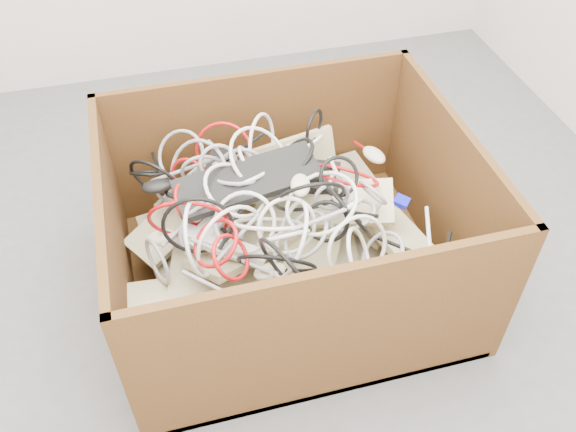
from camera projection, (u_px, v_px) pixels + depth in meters
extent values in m
plane|color=#535255|center=(279.00, 283.00, 2.14)|extent=(3.00, 3.00, 0.00)
cube|color=#3F1E0F|center=(289.00, 278.00, 2.14)|extent=(1.10, 0.92, 0.03)
cube|color=#3F1E0F|center=(258.00, 140.00, 2.25)|extent=(1.10, 0.03, 0.57)
cube|color=#3F1E0F|center=(333.00, 338.00, 1.64)|extent=(1.10, 0.03, 0.57)
cube|color=#3F1E0F|center=(445.00, 194.00, 2.04)|extent=(0.02, 0.87, 0.57)
cube|color=#3F1E0F|center=(118.00, 256.00, 1.85)|extent=(0.03, 0.87, 0.57)
cube|color=tan|center=(288.00, 261.00, 2.10)|extent=(0.97, 0.84, 0.18)
cube|color=tan|center=(266.00, 265.00, 1.98)|extent=(0.69, 0.62, 0.19)
cube|color=beige|center=(186.00, 211.00, 2.08)|extent=(0.45, 0.36, 0.16)
cube|color=beige|center=(341.00, 200.00, 2.14)|extent=(0.37, 0.45, 0.09)
cube|color=beige|center=(306.00, 277.00, 1.87)|extent=(0.35, 0.46, 0.06)
cube|color=beige|center=(183.00, 291.00, 1.84)|extent=(0.45, 0.17, 0.13)
cube|color=beige|center=(416.00, 254.00, 1.90)|extent=(0.23, 0.46, 0.10)
cube|color=beige|center=(276.00, 165.00, 2.11)|extent=(0.45, 0.15, 0.17)
cube|color=beige|center=(254.00, 246.00, 1.91)|extent=(0.45, 0.36, 0.17)
cube|color=beige|center=(324.00, 204.00, 1.96)|extent=(0.46, 0.29, 0.13)
cube|color=black|center=(273.00, 172.00, 2.02)|extent=(0.47, 0.31, 0.05)
cube|color=black|center=(248.00, 181.00, 1.84)|extent=(0.46, 0.21, 0.07)
ellipsoid|color=beige|center=(162.00, 237.00, 1.87)|extent=(0.10, 0.07, 0.04)
ellipsoid|color=beige|center=(374.00, 155.00, 2.08)|extent=(0.09, 0.11, 0.04)
ellipsoid|color=beige|center=(270.00, 271.00, 1.76)|extent=(0.10, 0.07, 0.04)
ellipsoid|color=beige|center=(300.00, 185.00, 1.81)|extent=(0.08, 0.11, 0.04)
ellipsoid|color=beige|center=(248.00, 177.00, 1.93)|extent=(0.11, 0.10, 0.04)
ellipsoid|color=black|center=(350.00, 296.00, 1.76)|extent=(0.10, 0.07, 0.04)
ellipsoid|color=black|center=(157.00, 186.00, 1.93)|extent=(0.10, 0.06, 0.04)
cube|color=silver|center=(225.00, 212.00, 1.84)|extent=(0.27, 0.22, 0.12)
cube|color=silver|center=(225.00, 246.00, 1.79)|extent=(0.25, 0.17, 0.08)
cube|color=#0E13D4|center=(402.00, 201.00, 1.92)|extent=(0.06, 0.06, 0.03)
torus|color=silver|center=(284.00, 237.00, 1.71)|extent=(0.21, 0.15, 0.16)
torus|color=silver|center=(245.00, 222.00, 1.76)|extent=(0.25, 0.20, 0.18)
torus|color=gray|center=(306.00, 235.00, 1.75)|extent=(0.18, 0.22, 0.15)
torus|color=silver|center=(321.00, 203.00, 1.76)|extent=(0.23, 0.26, 0.13)
torus|color=gray|center=(382.00, 256.00, 1.74)|extent=(0.16, 0.21, 0.16)
torus|color=gray|center=(212.00, 234.00, 1.80)|extent=(0.27, 0.13, 0.25)
torus|color=gray|center=(203.00, 171.00, 1.98)|extent=(0.19, 0.05, 0.19)
torus|color=gray|center=(173.00, 191.00, 2.00)|extent=(0.16, 0.04, 0.16)
torus|color=silver|center=(247.00, 161.00, 1.93)|extent=(0.08, 0.14, 0.13)
torus|color=silver|center=(290.00, 240.00, 1.71)|extent=(0.16, 0.32, 0.29)
torus|color=black|center=(293.00, 160.00, 1.93)|extent=(0.16, 0.22, 0.17)
torus|color=black|center=(277.00, 264.00, 1.70)|extent=(0.28, 0.16, 0.27)
torus|color=silver|center=(246.00, 180.00, 1.88)|extent=(0.17, 0.16, 0.11)
torus|color=silver|center=(359.00, 256.00, 1.67)|extent=(0.11, 0.22, 0.22)
torus|color=black|center=(339.00, 177.00, 1.80)|extent=(0.18, 0.13, 0.14)
torus|color=#B80D10|center=(231.00, 257.00, 1.67)|extent=(0.13, 0.18, 0.15)
torus|color=black|center=(346.00, 206.00, 1.82)|extent=(0.18, 0.28, 0.24)
torus|color=gray|center=(181.00, 156.00, 2.02)|extent=(0.22, 0.21, 0.15)
torus|color=silver|center=(308.00, 145.00, 2.09)|extent=(0.16, 0.14, 0.12)
torus|color=black|center=(198.00, 226.00, 1.73)|extent=(0.25, 0.07, 0.25)
torus|color=black|center=(310.00, 197.00, 1.77)|extent=(0.29, 0.15, 0.26)
torus|color=silver|center=(262.00, 143.00, 2.01)|extent=(0.17, 0.24, 0.28)
torus|color=#B80D10|center=(342.00, 175.00, 1.92)|extent=(0.31, 0.31, 0.14)
torus|color=gray|center=(373.00, 193.00, 1.83)|extent=(0.10, 0.15, 0.13)
torus|color=gray|center=(238.00, 177.00, 1.87)|extent=(0.21, 0.20, 0.09)
torus|color=#B80D10|center=(216.00, 243.00, 1.69)|extent=(0.18, 0.21, 0.12)
torus|color=silver|center=(357.00, 248.00, 1.69)|extent=(0.27, 0.12, 0.26)
torus|color=gray|center=(158.00, 261.00, 1.82)|extent=(0.08, 0.18, 0.19)
torus|color=silver|center=(212.00, 189.00, 1.92)|extent=(0.25, 0.15, 0.22)
torus|color=black|center=(286.00, 271.00, 1.64)|extent=(0.12, 0.30, 0.30)
torus|color=gray|center=(218.00, 163.00, 1.92)|extent=(0.16, 0.07, 0.15)
torus|color=#B80D10|center=(191.00, 204.00, 1.84)|extent=(0.13, 0.15, 0.15)
torus|color=silver|center=(344.00, 210.00, 1.77)|extent=(0.18, 0.11, 0.16)
torus|color=black|center=(327.00, 222.00, 1.75)|extent=(0.17, 0.11, 0.15)
torus|color=black|center=(149.00, 173.00, 2.04)|extent=(0.18, 0.15, 0.12)
torus|color=gray|center=(199.00, 175.00, 1.96)|extent=(0.25, 0.22, 0.26)
torus|color=silver|center=(235.00, 190.00, 1.82)|extent=(0.25, 0.27, 0.15)
torus|color=silver|center=(287.00, 226.00, 1.74)|extent=(0.23, 0.12, 0.21)
torus|color=silver|center=(231.00, 243.00, 1.76)|extent=(0.25, 0.14, 0.25)
torus|color=silver|center=(341.00, 193.00, 1.85)|extent=(0.10, 0.18, 0.17)
torus|color=#B80D10|center=(189.00, 177.00, 2.00)|extent=(0.16, 0.13, 0.19)
torus|color=silver|center=(268.00, 224.00, 1.76)|extent=(0.24, 0.19, 0.17)
torus|color=black|center=(155.00, 179.00, 2.00)|extent=(0.22, 0.14, 0.24)
torus|color=gray|center=(242.00, 169.00, 1.97)|extent=(0.22, 0.06, 0.22)
torus|color=#B80D10|center=(224.00, 152.00, 2.03)|extent=(0.21, 0.18, 0.24)
torus|color=#B80D10|center=(188.00, 221.00, 1.79)|extent=(0.31, 0.12, 0.31)
torus|color=black|center=(185.00, 202.00, 1.92)|extent=(0.06, 0.17, 0.17)
torus|color=silver|center=(260.00, 159.00, 1.91)|extent=(0.27, 0.29, 0.18)
torus|color=gray|center=(352.00, 215.00, 1.82)|extent=(0.18, 0.17, 0.09)
torus|color=gray|center=(332.00, 197.00, 1.79)|extent=(0.14, 0.03, 0.14)
torus|color=silver|center=(201.00, 238.00, 1.72)|extent=(0.12, 0.32, 0.32)
torus|color=silver|center=(295.00, 161.00, 1.95)|extent=(0.05, 0.16, 0.16)
torus|color=black|center=(314.00, 127.00, 2.07)|extent=(0.12, 0.14, 0.18)
cylinder|color=black|center=(446.00, 251.00, 1.77)|extent=(0.11, 0.14, 0.02)
cylinder|color=silver|center=(429.00, 234.00, 1.79)|extent=(0.10, 0.23, 0.02)
cylinder|color=gray|center=(231.00, 256.00, 1.73)|extent=(0.21, 0.12, 0.09)
cylinder|color=#B80D10|center=(190.00, 209.00, 1.84)|extent=(0.14, 0.10, 0.02)
cylinder|color=black|center=(160.00, 173.00, 2.03)|extent=(0.04, 0.24, 0.03)
cylinder|color=gray|center=(182.00, 181.00, 2.06)|extent=(0.22, 0.12, 0.09)
cylinder|color=#B80D10|center=(363.00, 148.00, 2.22)|extent=(0.04, 0.13, 0.05)
cylinder|color=gray|center=(187.00, 221.00, 1.81)|extent=(0.18, 0.14, 0.04)
cylinder|color=black|center=(220.00, 190.00, 1.86)|extent=(0.18, 0.06, 0.03)
cylinder|color=gray|center=(309.00, 224.00, 1.70)|extent=(0.28, 0.04, 0.06)
cylinder|color=gray|center=(206.00, 283.00, 1.65)|extent=(0.12, 0.10, 0.05)
cylinder|color=black|center=(245.00, 147.00, 2.03)|extent=(0.19, 0.11, 0.05)
cylinder|color=silver|center=(343.00, 189.00, 1.87)|extent=(0.01, 0.27, 0.04)
cylinder|color=black|center=(239.00, 214.00, 1.80)|extent=(0.17, 0.23, 0.05)
cylinder|color=black|center=(359.00, 214.00, 1.79)|extent=(0.09, 0.10, 0.05)
cylinder|color=gray|center=(184.00, 170.00, 1.96)|extent=(0.22, 0.04, 0.08)
cylinder|color=gray|center=(226.00, 158.00, 2.08)|extent=(0.10, 0.19, 0.04)
cylinder|color=gray|center=(237.00, 238.00, 1.73)|extent=(0.16, 0.14, 0.05)
cylinder|color=black|center=(239.00, 159.00, 1.99)|extent=(0.12, 0.18, 0.05)
cylinder|color=black|center=(208.00, 220.00, 1.83)|extent=(0.21, 0.21, 0.10)
cylinder|color=black|center=(411.00, 251.00, 1.80)|extent=(0.19, 0.16, 0.04)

